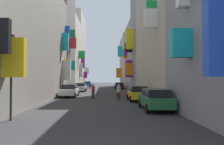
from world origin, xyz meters
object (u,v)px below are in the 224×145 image
object	(u,v)px
parked_car_black	(119,85)
scooter_red	(129,93)
parked_car_blue	(88,84)
scooter_blue	(90,86)
pedestrian_crossing	(119,92)
parked_car_silver	(80,87)
parked_car_yellow	(138,93)
traffic_light_near_corner	(11,62)
scooter_orange	(118,92)
pedestrian_near_left	(93,91)
parked_car_green	(155,99)
parked_car_white	(70,90)

from	to	relation	value
parked_car_black	scooter_red	bearing A→B (deg)	-90.77
parked_car_blue	scooter_blue	world-z (taller)	parked_car_blue
parked_car_black	scooter_blue	size ratio (longest dim) A/B	2.13
pedestrian_crossing	parked_car_silver	bearing A→B (deg)	110.74
parked_car_silver	pedestrian_crossing	size ratio (longest dim) A/B	2.42
parked_car_yellow	scooter_red	bearing A→B (deg)	96.10
scooter_blue	traffic_light_near_corner	bearing A→B (deg)	-93.07
parked_car_yellow	scooter_orange	distance (m)	5.89
parked_car_blue	parked_car_silver	bearing A→B (deg)	-89.05
scooter_red	pedestrian_near_left	size ratio (longest dim) A/B	1.05
scooter_red	scooter_orange	distance (m)	2.08
parked_car_silver	scooter_blue	world-z (taller)	parked_car_silver
pedestrian_crossing	pedestrian_near_left	world-z (taller)	pedestrian_crossing
parked_car_yellow	pedestrian_crossing	size ratio (longest dim) A/B	2.46
parked_car_green	pedestrian_near_left	size ratio (longest dim) A/B	2.70
parked_car_blue	pedestrian_near_left	size ratio (longest dim) A/B	2.75
parked_car_black	parked_car_yellow	distance (m)	24.30
scooter_orange	pedestrian_crossing	size ratio (longest dim) A/B	1.09
pedestrian_near_left	traffic_light_near_corner	xyz separation A→B (m)	(-3.76, -12.44, 2.29)
parked_car_white	parked_car_yellow	bearing A→B (deg)	-33.98
parked_car_silver	traffic_light_near_corner	size ratio (longest dim) A/B	0.87
parked_car_yellow	pedestrian_near_left	distance (m)	5.31
traffic_light_near_corner	parked_car_white	bearing A→B (deg)	86.72
parked_car_silver	pedestrian_near_left	size ratio (longest dim) A/B	2.45
parked_car_green	parked_car_yellow	size ratio (longest dim) A/B	1.09
parked_car_silver	pedestrian_crossing	distance (m)	15.38
scooter_blue	scooter_orange	size ratio (longest dim) A/B	1.10
scooter_orange	pedestrian_crossing	distance (m)	4.58
parked_car_yellow	traffic_light_near_corner	world-z (taller)	traffic_light_near_corner
parked_car_white	scooter_red	size ratio (longest dim) A/B	2.59
parked_car_silver	pedestrian_crossing	xyz separation A→B (m)	(5.45, -14.38, 0.08)
parked_car_white	scooter_orange	world-z (taller)	parked_car_white
parked_car_white	parked_car_blue	world-z (taller)	parked_car_white
parked_car_black	parked_car_green	xyz separation A→B (m)	(0.42, -30.46, 0.08)
parked_car_green	parked_car_yellow	distance (m)	6.16
parked_car_silver	traffic_light_near_corner	world-z (taller)	traffic_light_near_corner
parked_car_black	scooter_red	world-z (taller)	parked_car_black
parked_car_silver	parked_car_green	size ratio (longest dim) A/B	0.91
scooter_blue	scooter_orange	bearing A→B (deg)	-76.78
parked_car_black	pedestrian_near_left	xyz separation A→B (m)	(-4.38, -21.54, 0.10)
scooter_blue	pedestrian_crossing	size ratio (longest dim) A/B	1.20
scooter_red	pedestrian_near_left	distance (m)	4.29
parked_car_blue	parked_car_yellow	xyz separation A→B (m)	(7.61, -36.45, 0.05)
parked_car_black	parked_car_green	bearing A→B (deg)	-89.21
parked_car_green	scooter_orange	bearing A→B (deg)	98.85
parked_car_yellow	scooter_red	size ratio (longest dim) A/B	2.37
parked_car_green	scooter_orange	distance (m)	11.98
parked_car_white	parked_car_silver	distance (m)	10.48
scooter_orange	pedestrian_near_left	bearing A→B (deg)	-135.52
parked_car_silver	traffic_light_near_corner	xyz separation A→B (m)	(-1.04, -25.17, 2.36)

